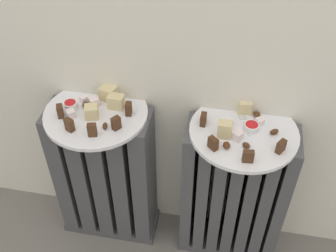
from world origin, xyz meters
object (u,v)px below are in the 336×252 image
radiator_right (233,195)px  plate_left (96,113)px  plate_right (244,132)px  jam_bowl_right (251,127)px  radiator_left (106,177)px  fork (245,123)px  jam_bowl_left (71,105)px

radiator_right → plate_left: (-0.44, 0.00, 0.29)m
radiator_right → plate_left: size_ratio=1.79×
plate_right → jam_bowl_right: bearing=22.4°
plate_right → radiator_left: bearing=180.0°
plate_right → fork: size_ratio=3.37×
plate_left → fork: fork is taller
plate_left → jam_bowl_right: 0.46m
radiator_left → radiator_right: same height
plate_left → plate_right: size_ratio=1.00×
jam_bowl_left → jam_bowl_right: 0.53m
radiator_right → jam_bowl_left: (-0.51, 0.00, 0.31)m
plate_right → jam_bowl_left: jam_bowl_left is taller
radiator_right → jam_bowl_left: 0.60m
plate_left → fork: bearing=4.1°
radiator_right → jam_bowl_right: jam_bowl_right is taller
jam_bowl_right → jam_bowl_left: bearing=-179.3°
radiator_right → plate_right: size_ratio=1.79×
plate_left → jam_bowl_left: 0.08m
radiator_right → jam_bowl_right: (0.02, 0.01, 0.30)m
plate_left → jam_bowl_right: jam_bowl_right is taller
radiator_left → plate_right: plate_right is taller
radiator_left → jam_bowl_left: size_ratio=13.57×
plate_right → radiator_right: bearing=0.0°
radiator_left → jam_bowl_right: (0.46, 0.01, 0.30)m
radiator_right → radiator_left: bearing=180.0°
jam_bowl_left → jam_bowl_right: jam_bowl_left is taller
fork → radiator_right: bearing=-91.2°
jam_bowl_left → radiator_right: bearing=-0.1°
radiator_left → fork: fork is taller
radiator_right → plate_left: 0.52m
plate_left → plate_right: same height
plate_right → jam_bowl_left: (-0.51, 0.00, 0.02)m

